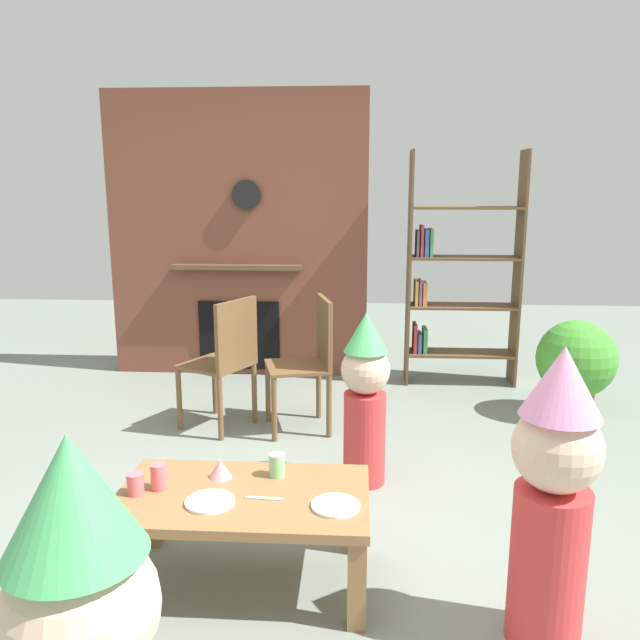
% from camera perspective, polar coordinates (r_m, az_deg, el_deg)
% --- Properties ---
extents(ground_plane, '(12.00, 12.00, 0.00)m').
position_cam_1_polar(ground_plane, '(3.23, -3.26, -18.16)').
color(ground_plane, gray).
extents(brick_fireplace_feature, '(2.20, 0.28, 2.40)m').
position_cam_1_polar(brick_fireplace_feature, '(5.48, -7.35, 7.44)').
color(brick_fireplace_feature, brown).
rests_on(brick_fireplace_feature, ground_plane).
extents(bookshelf, '(0.90, 0.28, 1.90)m').
position_cam_1_polar(bookshelf, '(5.28, 12.00, 3.69)').
color(bookshelf, brown).
rests_on(bookshelf, ground_plane).
extents(coffee_table, '(1.03, 0.59, 0.40)m').
position_cam_1_polar(coffee_table, '(2.71, -6.96, -16.47)').
color(coffee_table, olive).
rests_on(coffee_table, ground_plane).
extents(paper_cup_near_left, '(0.07, 0.07, 0.11)m').
position_cam_1_polar(paper_cup_near_left, '(2.75, -14.34, -13.54)').
color(paper_cup_near_left, '#E5666B').
rests_on(paper_cup_near_left, coffee_table).
extents(paper_cup_near_right, '(0.07, 0.07, 0.10)m').
position_cam_1_polar(paper_cup_near_right, '(2.78, -3.92, -12.94)').
color(paper_cup_near_right, '#8CD18C').
rests_on(paper_cup_near_right, coffee_table).
extents(paper_cup_center, '(0.07, 0.07, 0.09)m').
position_cam_1_polar(paper_cup_center, '(2.73, -16.34, -14.02)').
color(paper_cup_center, '#E5666B').
rests_on(paper_cup_center, coffee_table).
extents(paper_plate_front, '(0.20, 0.20, 0.01)m').
position_cam_1_polar(paper_plate_front, '(2.62, -9.92, -15.86)').
color(paper_plate_front, white).
rests_on(paper_plate_front, coffee_table).
extents(paper_plate_rear, '(0.19, 0.19, 0.01)m').
position_cam_1_polar(paper_plate_rear, '(2.55, 1.42, -16.41)').
color(paper_plate_rear, white).
rests_on(paper_plate_rear, coffee_table).
extents(birthday_cake_slice, '(0.10, 0.10, 0.08)m').
position_cam_1_polar(birthday_cake_slice, '(2.80, -8.99, -13.11)').
color(birthday_cake_slice, pink).
rests_on(birthday_cake_slice, coffee_table).
extents(table_fork, '(0.15, 0.03, 0.01)m').
position_cam_1_polar(table_fork, '(2.62, -5.07, -15.75)').
color(table_fork, silver).
rests_on(table_fork, coffee_table).
extents(child_in_pink, '(0.31, 0.31, 1.11)m').
position_cam_1_polar(child_in_pink, '(2.41, 20.34, -14.34)').
color(child_in_pink, '#D13838').
rests_on(child_in_pink, ground_plane).
extents(child_by_the_chairs, '(0.27, 0.27, 0.97)m').
position_cam_1_polar(child_by_the_chairs, '(3.46, 4.10, -6.73)').
color(child_by_the_chairs, '#D13838').
rests_on(child_by_the_chairs, ground_plane).
extents(dining_chair_left, '(0.54, 0.54, 0.90)m').
position_cam_1_polar(dining_chair_left, '(4.25, -8.46, -3.25)').
color(dining_chair_left, brown).
rests_on(dining_chair_left, ground_plane).
extents(dining_chair_middle, '(0.49, 0.49, 0.90)m').
position_cam_1_polar(dining_chair_middle, '(4.22, -0.84, -3.24)').
color(dining_chair_middle, brown).
rests_on(dining_chair_middle, ground_plane).
extents(potted_plant_tall, '(0.55, 0.55, 0.70)m').
position_cam_1_polar(potted_plant_tall, '(4.82, 22.11, -3.59)').
color(potted_plant_tall, '#9E5B42').
rests_on(potted_plant_tall, ground_plane).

